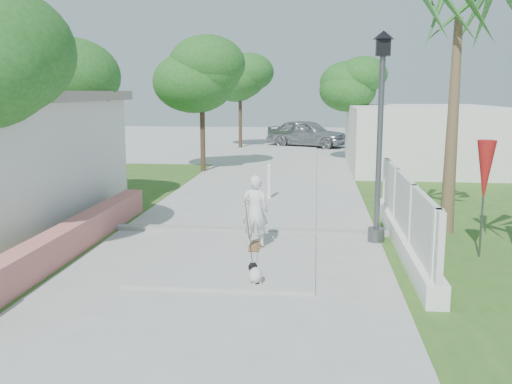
# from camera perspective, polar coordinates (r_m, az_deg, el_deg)

# --- Properties ---
(ground) EXTENTS (90.00, 90.00, 0.00)m
(ground) POSITION_cam_1_polar(r_m,az_deg,el_deg) (7.60, -6.70, -15.06)
(ground) COLOR #B7B7B2
(ground) RESTS_ON ground
(path_strip) EXTENTS (3.20, 36.00, 0.06)m
(path_strip) POSITION_cam_1_polar(r_m,az_deg,el_deg) (26.94, 2.66, 3.25)
(path_strip) COLOR #B7B7B2
(path_strip) RESTS_ON ground
(curb) EXTENTS (6.50, 0.25, 0.10)m
(curb) POSITION_cam_1_polar(r_m,az_deg,el_deg) (13.19, -0.98, -3.84)
(curb) COLOR #999993
(curb) RESTS_ON ground
(grass_left) EXTENTS (8.00, 20.00, 0.01)m
(grass_left) POSITION_cam_1_polar(r_m,az_deg,el_deg) (17.32, -23.76, -1.49)
(grass_left) COLOR #305E1D
(grass_left) RESTS_ON ground
(pink_wall) EXTENTS (0.45, 8.20, 0.80)m
(pink_wall) POSITION_cam_1_polar(r_m,az_deg,el_deg) (11.72, -18.80, -4.85)
(pink_wall) COLOR #C06962
(pink_wall) RESTS_ON ground
(lattice_fence) EXTENTS (0.35, 7.00, 1.50)m
(lattice_fence) POSITION_cam_1_polar(r_m,az_deg,el_deg) (12.15, 14.56, -2.99)
(lattice_fence) COLOR white
(lattice_fence) RESTS_ON ground
(building_right) EXTENTS (6.00, 8.00, 2.60)m
(building_right) POSITION_cam_1_polar(r_m,az_deg,el_deg) (25.17, 16.23, 5.29)
(building_right) COLOR silver
(building_right) RESTS_ON ground
(street_lamp) EXTENTS (0.44, 0.44, 4.44)m
(street_lamp) POSITION_cam_1_polar(r_m,az_deg,el_deg) (12.30, 12.30, 6.14)
(street_lamp) COLOR #59595E
(street_lamp) RESTS_ON ground
(bollard) EXTENTS (0.14, 0.14, 1.09)m
(bollard) POSITION_cam_1_polar(r_m,az_deg,el_deg) (16.97, 1.33, 1.12)
(bollard) COLOR white
(bollard) RESTS_ON ground
(patio_umbrella) EXTENTS (0.36, 0.36, 2.30)m
(patio_umbrella) POSITION_cam_1_polar(r_m,az_deg,el_deg) (11.76, 21.93, 1.84)
(patio_umbrella) COLOR #59595E
(patio_umbrella) RESTS_ON ground
(tree_left_mid) EXTENTS (3.20, 3.20, 4.85)m
(tree_left_mid) POSITION_cam_1_polar(r_m,az_deg,el_deg) (16.75, -19.20, 10.46)
(tree_left_mid) COLOR #4C3826
(tree_left_mid) RESTS_ON ground
(tree_path_left) EXTENTS (3.40, 3.40, 5.23)m
(tree_path_left) POSITION_cam_1_polar(r_m,az_deg,el_deg) (23.15, -5.41, 11.51)
(tree_path_left) COLOR #4C3826
(tree_path_left) RESTS_ON ground
(tree_path_right) EXTENTS (3.00, 3.00, 4.79)m
(tree_path_right) POSITION_cam_1_polar(r_m,az_deg,el_deg) (26.74, 9.74, 10.51)
(tree_path_right) COLOR #4C3826
(tree_path_right) RESTS_ON ground
(tree_path_far) EXTENTS (3.20, 3.20, 5.17)m
(tree_path_far) POSITION_cam_1_polar(r_m,az_deg,el_deg) (32.98, -1.57, 11.10)
(tree_path_far) COLOR #4C3826
(tree_path_far) RESTS_ON ground
(palm_far) EXTENTS (1.80, 1.80, 5.30)m
(palm_far) POSITION_cam_1_polar(r_m,az_deg,el_deg) (13.61, 19.55, 14.84)
(palm_far) COLOR brown
(palm_far) RESTS_ON ground
(skateboarder) EXTENTS (0.56, 2.39, 1.55)m
(skateboarder) POSITION_cam_1_polar(r_m,az_deg,el_deg) (10.93, -0.42, -3.31)
(skateboarder) COLOR brown
(skateboarder) RESTS_ON ground
(dog) EXTENTS (0.36, 0.51, 0.37)m
(dog) POSITION_cam_1_polar(r_m,az_deg,el_deg) (9.64, -0.07, -8.18)
(dog) COLOR silver
(dog) RESTS_ON ground
(parked_car) EXTENTS (5.05, 3.49, 1.60)m
(parked_car) POSITION_cam_1_polar(r_m,az_deg,el_deg) (33.61, 5.13, 5.89)
(parked_car) COLOR #96989D
(parked_car) RESTS_ON ground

